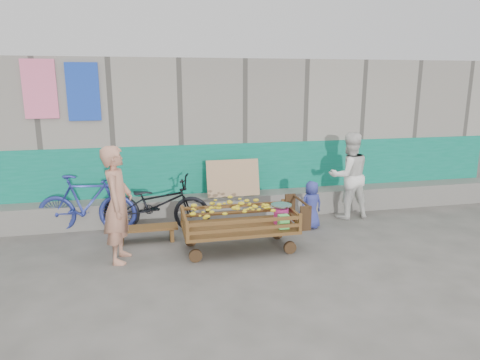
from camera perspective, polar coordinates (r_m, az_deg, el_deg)
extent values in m
plane|color=#514F49|center=(6.18, 0.58, -11.67)|extent=(80.00, 80.00, 0.00)
cube|color=gray|center=(9.71, -4.95, 6.62)|extent=(12.00, 3.00, 3.00)
cube|color=#087957|center=(8.37, -3.44, 0.03)|extent=(12.00, 0.03, 1.40)
cube|color=slate|center=(8.26, -3.13, -3.54)|extent=(12.00, 0.50, 0.45)
cube|color=tan|center=(8.05, -0.92, 0.26)|extent=(1.00, 0.19, 0.68)
cube|color=pink|center=(8.21, -25.15, 10.92)|extent=(0.55, 0.03, 1.00)
cube|color=blue|center=(8.09, -20.19, 10.98)|extent=(0.55, 0.03, 1.00)
cube|color=brown|center=(6.68, -0.10, -6.37)|extent=(1.74, 0.87, 0.05)
cylinder|color=#332715|center=(6.37, -5.95, -10.01)|extent=(0.19, 0.06, 0.19)
cube|color=brown|center=(6.12, -7.04, -6.73)|extent=(0.05, 0.05, 0.27)
cylinder|color=#332715|center=(6.96, -6.58, -7.98)|extent=(0.19, 0.06, 0.19)
cube|color=brown|center=(6.89, -7.72, -4.47)|extent=(0.05, 0.05, 0.27)
cylinder|color=#332715|center=(6.67, 6.67, -8.92)|extent=(0.19, 0.06, 0.19)
cube|color=brown|center=(6.49, 8.00, -5.61)|extent=(0.05, 0.05, 0.27)
cylinder|color=#332715|center=(7.24, 5.01, -7.09)|extent=(0.19, 0.06, 0.19)
cube|color=brown|center=(7.22, 5.75, -3.61)|extent=(0.05, 0.05, 0.27)
cube|color=brown|center=(6.26, 0.71, -6.54)|extent=(1.68, 0.04, 0.05)
cube|color=brown|center=(6.23, 0.71, -5.53)|extent=(1.68, 0.04, 0.05)
cube|color=brown|center=(7.02, -0.82, -4.36)|extent=(1.68, 0.04, 0.05)
cube|color=brown|center=(6.98, -0.83, -3.45)|extent=(1.68, 0.04, 0.05)
cube|color=brown|center=(6.52, -7.39, -5.86)|extent=(0.04, 0.81, 0.05)
cube|color=brown|center=(6.48, -7.42, -4.89)|extent=(0.04, 0.81, 0.05)
cube|color=brown|center=(6.86, 6.80, -4.86)|extent=(0.04, 0.81, 0.05)
cube|color=brown|center=(6.83, 6.83, -3.94)|extent=(0.04, 0.81, 0.05)
cylinder|color=#332715|center=(6.85, 8.24, -2.82)|extent=(0.04, 0.77, 0.04)
cube|color=#332715|center=(7.20, 6.68, -3.36)|extent=(0.17, 0.04, 0.39)
cube|color=#332715|center=(6.55, 8.74, -5.08)|extent=(0.17, 0.04, 0.39)
ellipsoid|color=gold|center=(6.58, -0.93, -4.49)|extent=(1.26, 0.68, 0.43)
cylinder|color=#D22B88|center=(6.80, 5.50, -4.74)|extent=(0.23, 0.23, 0.25)
cylinder|color=silver|center=(6.76, 5.52, -3.64)|extent=(0.03, 0.03, 0.06)
cylinder|color=silver|center=(6.75, 5.53, -3.33)|extent=(0.33, 0.33, 0.02)
cube|color=#5FEE64|center=(6.55, 5.83, -5.55)|extent=(0.15, 0.12, 0.21)
cube|color=brown|center=(7.22, -12.37, -6.26)|extent=(1.02, 0.31, 0.04)
cube|color=brown|center=(7.28, -15.54, -7.39)|extent=(0.06, 0.28, 0.20)
cube|color=brown|center=(7.27, -9.09, -7.07)|extent=(0.06, 0.28, 0.20)
imported|color=tan|center=(6.39, -15.97, -3.16)|extent=(0.50, 0.68, 1.71)
imported|color=white|center=(8.40, 14.30, 0.58)|extent=(0.83, 0.66, 1.65)
imported|color=#333C94|center=(7.73, 9.50, -3.28)|extent=(0.46, 0.34, 0.87)
imported|color=black|center=(7.61, -11.06, -3.13)|extent=(1.99, 1.14, 0.99)
imported|color=#2B3792|center=(7.86, -19.75, -3.00)|extent=(1.76, 0.77, 1.02)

